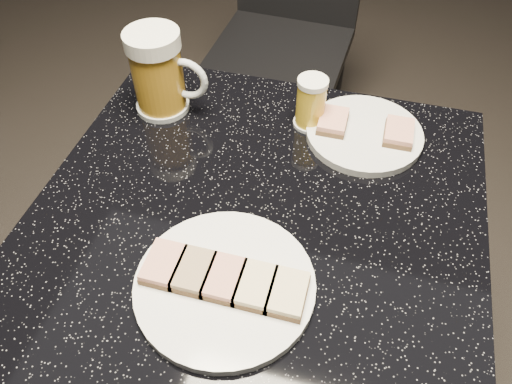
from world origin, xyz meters
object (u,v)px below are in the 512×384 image
table (256,293)px  plate_small (364,134)px  plate_large (225,285)px  beer_mug (159,73)px  beer_tumbler (311,103)px  chair (287,26)px

table → plate_small: bearing=57.9°
table → plate_large: bearing=-92.7°
table → beer_mug: 0.45m
beer_mug → beer_tumbler: 0.28m
plate_small → beer_mug: beer_mug is taller
table → chair: chair is taller
plate_large → beer_mug: size_ratio=1.58×
table → chair: bearing=99.4°
beer_mug → beer_tumbler: bearing=5.2°
table → beer_tumbler: (0.04, 0.23, 0.29)m
plate_large → plate_small: bearing=68.0°
plate_large → beer_mug: beer_mug is taller
plate_large → plate_small: size_ratio=1.20×
plate_large → chair: 1.17m
beer_mug → chair: beer_mug is taller
plate_large → beer_tumbler: (0.04, 0.37, 0.04)m
plate_small → chair: (-0.30, 0.76, -0.26)m
plate_large → plate_small: (0.15, 0.36, 0.00)m
beer_tumbler → chair: bearing=105.0°
chair → plate_large: bearing=-82.1°
beer_tumbler → plate_large: bearing=-96.8°
beer_tumbler → plate_small: bearing=-4.8°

